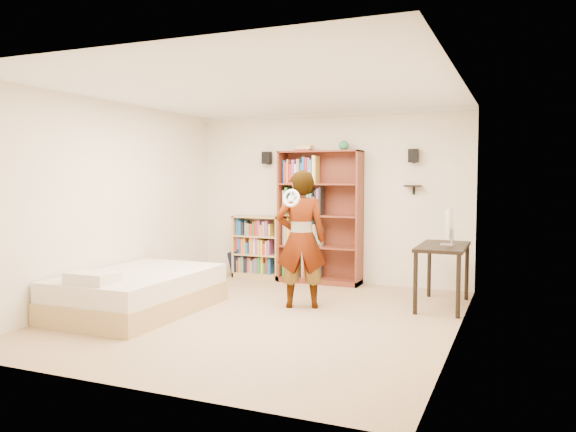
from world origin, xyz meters
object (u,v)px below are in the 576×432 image
at_px(tall_bookshelf, 320,217).
at_px(low_bookshelf, 258,247).
at_px(person, 301,239).
at_px(computer_desk, 443,276).
at_px(daybed, 138,287).

height_order(tall_bookshelf, low_bookshelf, tall_bookshelf).
xyz_separation_m(low_bookshelf, person, (1.45, -1.71, 0.37)).
xyz_separation_m(tall_bookshelf, person, (0.33, -1.67, -0.16)).
bearing_deg(computer_desk, tall_bookshelf, 155.24).
xyz_separation_m(tall_bookshelf, daybed, (-1.46, -2.68, -0.73)).
bearing_deg(low_bookshelf, tall_bookshelf, -1.95).
relative_size(daybed, person, 1.20).
bearing_deg(tall_bookshelf, person, -78.69).
bearing_deg(tall_bookshelf, daybed, -118.50).
xyz_separation_m(computer_desk, daybed, (-3.47, -1.75, -0.09)).
bearing_deg(person, tall_bookshelf, -100.11).
bearing_deg(daybed, tall_bookshelf, 61.50).
height_order(computer_desk, person, person).
xyz_separation_m(low_bookshelf, daybed, (-0.34, -2.72, -0.20)).
distance_m(tall_bookshelf, computer_desk, 2.31).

